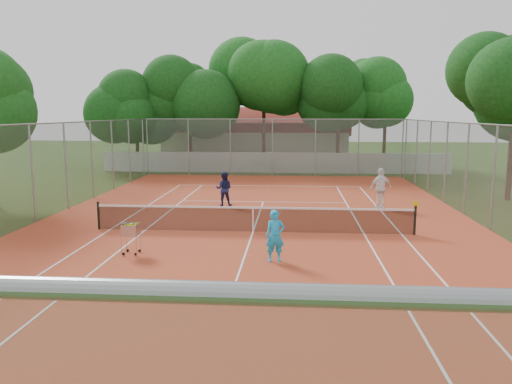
# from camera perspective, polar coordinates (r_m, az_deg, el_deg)

# --- Properties ---
(ground) EXTENTS (120.00, 120.00, 0.00)m
(ground) POSITION_cam_1_polar(r_m,az_deg,el_deg) (18.77, -0.34, -4.64)
(ground) COLOR #1F3B10
(ground) RESTS_ON ground
(court_pad) EXTENTS (18.00, 34.00, 0.02)m
(court_pad) POSITION_cam_1_polar(r_m,az_deg,el_deg) (18.77, -0.34, -4.61)
(court_pad) COLOR #B14122
(court_pad) RESTS_ON ground
(court_lines) EXTENTS (10.98, 23.78, 0.01)m
(court_lines) POSITION_cam_1_polar(r_m,az_deg,el_deg) (18.77, -0.34, -4.57)
(court_lines) COLOR white
(court_lines) RESTS_ON court_pad
(tennis_net) EXTENTS (11.88, 0.10, 0.98)m
(tennis_net) POSITION_cam_1_polar(r_m,az_deg,el_deg) (18.66, -0.35, -3.12)
(tennis_net) COLOR black
(tennis_net) RESTS_ON court_pad
(perimeter_fence) EXTENTS (18.00, 34.00, 4.00)m
(perimeter_fence) POSITION_cam_1_polar(r_m,az_deg,el_deg) (18.40, -0.35, 1.42)
(perimeter_fence) COLOR slate
(perimeter_fence) RESTS_ON ground
(boundary_wall) EXTENTS (26.00, 0.30, 1.50)m
(boundary_wall) POSITION_cam_1_polar(r_m,az_deg,el_deg) (37.39, 2.01, 3.38)
(boundary_wall) COLOR silver
(boundary_wall) RESTS_ON ground
(clubhouse) EXTENTS (16.40, 9.00, 4.40)m
(clubhouse) POSITION_cam_1_polar(r_m,az_deg,el_deg) (47.36, 0.08, 6.34)
(clubhouse) COLOR beige
(clubhouse) RESTS_ON ground
(tropical_trees) EXTENTS (29.00, 19.00, 10.00)m
(tropical_trees) POSITION_cam_1_polar(r_m,az_deg,el_deg) (40.21, 2.22, 9.84)
(tropical_trees) COLOR #0D3510
(tropical_trees) RESTS_ON ground
(player_near) EXTENTS (0.64, 0.49, 1.57)m
(player_near) POSITION_cam_1_polar(r_m,az_deg,el_deg) (14.96, 2.20, -5.04)
(player_near) COLOR #1BA9EB
(player_near) RESTS_ON court_pad
(player_far_left) EXTENTS (0.80, 0.63, 1.63)m
(player_far_left) POSITION_cam_1_polar(r_m,az_deg,el_deg) (23.93, -3.67, 0.36)
(player_far_left) COLOR #191D4B
(player_far_left) RESTS_ON court_pad
(player_far_right) EXTENTS (1.20, 0.80, 1.90)m
(player_far_right) POSITION_cam_1_polar(r_m,az_deg,el_deg) (23.91, 14.08, 0.42)
(player_far_right) COLOR white
(player_far_right) RESTS_ON court_pad
(ball_hopper) EXTENTS (0.52, 0.52, 1.07)m
(ball_hopper) POSITION_cam_1_polar(r_m,az_deg,el_deg) (16.25, -14.09, -5.09)
(ball_hopper) COLOR #B3B2B9
(ball_hopper) RESTS_ON court_pad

